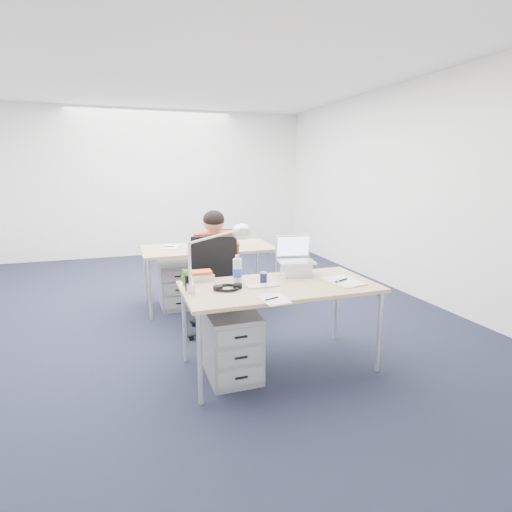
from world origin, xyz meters
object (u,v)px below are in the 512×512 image
(book_stack, at_px, (202,276))
(computer_mouse, at_px, (336,280))
(seated_person, at_px, (214,270))
(cordless_phone, at_px, (188,283))
(can_koozie, at_px, (263,278))
(water_bottle, at_px, (237,269))
(desk_far, at_px, (209,251))
(silver_laptop, at_px, (296,257))
(wireless_keyboard, at_px, (263,286))
(office_chair, at_px, (216,306))
(headphones, at_px, (228,287))
(drawer_pedestal_near, at_px, (232,345))
(desk_lamp, at_px, (210,257))
(drawer_pedestal_far, at_px, (177,285))
(bear_figurine, at_px, (186,277))
(far_cup, at_px, (222,239))
(sunglasses, at_px, (291,276))
(dark_laptop, at_px, (222,238))
(desk_near, at_px, (280,290))

(book_stack, bearing_deg, computer_mouse, -22.03)
(seated_person, xyz_separation_m, cordless_phone, (-0.42, -0.97, 0.16))
(can_koozie, distance_m, water_bottle, 0.23)
(desk_far, distance_m, book_stack, 1.53)
(silver_laptop, relative_size, water_bottle, 1.41)
(wireless_keyboard, distance_m, computer_mouse, 0.63)
(office_chair, height_order, computer_mouse, office_chair)
(water_bottle, bearing_deg, desk_far, 86.24)
(water_bottle, xyz_separation_m, book_stack, (-0.26, 0.20, -0.08))
(office_chair, height_order, headphones, office_chair)
(drawer_pedestal_near, distance_m, desk_lamp, 0.74)
(seated_person, relative_size, drawer_pedestal_far, 2.30)
(headphones, relative_size, bear_figurine, 1.70)
(silver_laptop, distance_m, wireless_keyboard, 0.50)
(far_cup, bearing_deg, bear_figurine, -112.65)
(water_bottle, bearing_deg, can_koozie, -18.86)
(cordless_phone, relative_size, desk_lamp, 0.24)
(wireless_keyboard, xyz_separation_m, far_cup, (0.18, 2.07, 0.04))
(seated_person, bearing_deg, sunglasses, -52.47)
(office_chair, relative_size, dark_laptop, 3.46)
(headphones, xyz_separation_m, far_cup, (0.47, 2.06, 0.03))
(cordless_phone, bearing_deg, computer_mouse, -28.21)
(wireless_keyboard, height_order, sunglasses, sunglasses)
(wireless_keyboard, relative_size, bear_figurine, 1.88)
(book_stack, bearing_deg, can_koozie, -29.53)
(desk_far, bearing_deg, book_stack, -104.15)
(seated_person, relative_size, dark_laptop, 4.16)
(cordless_phone, bearing_deg, book_stack, 37.81)
(bear_figurine, height_order, cordless_phone, bear_figurine)
(computer_mouse, height_order, desk_lamp, desk_lamp)
(cordless_phone, bearing_deg, office_chair, 41.90)
(bear_figurine, relative_size, sunglasses, 1.26)
(wireless_keyboard, relative_size, dark_laptop, 0.88)
(desk_near, distance_m, sunglasses, 0.26)
(drawer_pedestal_far, xyz_separation_m, desk_lamp, (0.04, -1.82, 0.73))
(seated_person, distance_m, dark_laptop, 0.81)
(far_cup, bearing_deg, computer_mouse, -78.23)
(cordless_phone, height_order, dark_laptop, dark_laptop)
(cordless_phone, bearing_deg, bear_figurine, 65.25)
(cordless_phone, relative_size, sunglasses, 1.15)
(far_cup, bearing_deg, drawer_pedestal_near, -102.15)
(can_koozie, bearing_deg, bear_figurine, 166.01)
(drawer_pedestal_near, bearing_deg, book_stack, 112.13)
(can_koozie, xyz_separation_m, water_bottle, (-0.21, 0.07, 0.07))
(seated_person, bearing_deg, book_stack, -103.10)
(bear_figurine, relative_size, cordless_phone, 1.10)
(headphones, xyz_separation_m, sunglasses, (0.62, 0.16, -0.01))
(silver_laptop, xyz_separation_m, bear_figurine, (-0.99, -0.00, -0.10))
(seated_person, height_order, desk_lamp, desk_lamp)
(office_chair, distance_m, drawer_pedestal_near, 0.90)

